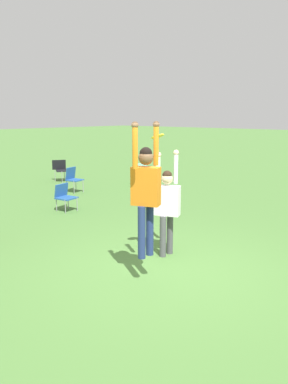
{
  "coord_description": "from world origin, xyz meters",
  "views": [
    {
      "loc": [
        -4.77,
        -3.72,
        2.62
      ],
      "look_at": [
        0.0,
        0.48,
        1.3
      ],
      "focal_mm": 35.0,
      "sensor_mm": 36.0,
      "label": 1
    }
  ],
  "objects_px": {
    "frisbee": "(158,136)",
    "camping_chair_1": "(73,177)",
    "camping_chair_0": "(143,173)",
    "camping_chair_3": "(61,168)",
    "camping_chair_2": "(64,195)",
    "person_defending": "(167,202)",
    "person_jumping": "(146,187)"
  },
  "relations": [
    {
      "from": "frisbee",
      "to": "camping_chair_1",
      "type": "bearing_deg",
      "value": 64.24
    },
    {
      "from": "camping_chair_0",
      "to": "camping_chair_3",
      "type": "relative_size",
      "value": 1.0
    },
    {
      "from": "camping_chair_2",
      "to": "camping_chair_3",
      "type": "height_order",
      "value": "camping_chair_3"
    },
    {
      "from": "camping_chair_0",
      "to": "camping_chair_3",
      "type": "height_order",
      "value": "camping_chair_0"
    },
    {
      "from": "frisbee",
      "to": "person_defending",
      "type": "bearing_deg",
      "value": 17.24
    },
    {
      "from": "person_jumping",
      "to": "camping_chair_2",
      "type": "relative_size",
      "value": 2.83
    },
    {
      "from": "camping_chair_0",
      "to": "camping_chair_1",
      "type": "height_order",
      "value": "camping_chair_1"
    },
    {
      "from": "frisbee",
      "to": "camping_chair_1",
      "type": "relative_size",
      "value": 0.26
    },
    {
      "from": "camping_chair_1",
      "to": "frisbee",
      "type": "bearing_deg",
      "value": 51.8
    },
    {
      "from": "frisbee",
      "to": "camping_chair_2",
      "type": "bearing_deg",
      "value": 74.07
    },
    {
      "from": "person_jumping",
      "to": "frisbee",
      "type": "xyz_separation_m",
      "value": [
        0.67,
        0.32,
        0.73
      ]
    },
    {
      "from": "camping_chair_0",
      "to": "camping_chair_3",
      "type": "distance_m",
      "value": 3.45
    },
    {
      "from": "camping_chair_1",
      "to": "camping_chair_2",
      "type": "distance_m",
      "value": 2.53
    },
    {
      "from": "camping_chair_1",
      "to": "camping_chair_2",
      "type": "relative_size",
      "value": 1.15
    },
    {
      "from": "person_defending",
      "to": "camping_chair_3",
      "type": "bearing_deg",
      "value": 133.8
    },
    {
      "from": "person_defending",
      "to": "camping_chair_2",
      "type": "height_order",
      "value": "person_defending"
    },
    {
      "from": "camping_chair_1",
      "to": "camping_chair_2",
      "type": "bearing_deg",
      "value": 34.16
    },
    {
      "from": "person_defending",
      "to": "camping_chair_2",
      "type": "distance_m",
      "value": 4.29
    },
    {
      "from": "person_defending",
      "to": "frisbee",
      "type": "xyz_separation_m",
      "value": [
        -0.45,
        -0.14,
        1.22
      ]
    },
    {
      "from": "person_defending",
      "to": "camping_chair_1",
      "type": "bearing_deg",
      "value": 134.95
    },
    {
      "from": "person_jumping",
      "to": "person_defending",
      "type": "height_order",
      "value": "person_jumping"
    },
    {
      "from": "person_jumping",
      "to": "camping_chair_3",
      "type": "relative_size",
      "value": 2.51
    },
    {
      "from": "person_jumping",
      "to": "person_defending",
      "type": "relative_size",
      "value": 1.06
    },
    {
      "from": "person_jumping",
      "to": "frisbee",
      "type": "bearing_deg",
      "value": -86.73
    },
    {
      "from": "person_defending",
      "to": "camping_chair_0",
      "type": "relative_size",
      "value": 2.35
    },
    {
      "from": "camping_chair_0",
      "to": "camping_chair_1",
      "type": "bearing_deg",
      "value": 2.77
    },
    {
      "from": "frisbee",
      "to": "camping_chair_3",
      "type": "distance_m",
      "value": 9.36
    },
    {
      "from": "camping_chair_0",
      "to": "camping_chair_2",
      "type": "bearing_deg",
      "value": 37.37
    },
    {
      "from": "camping_chair_1",
      "to": "camping_chair_0",
      "type": "bearing_deg",
      "value": 143.31
    },
    {
      "from": "camping_chair_0",
      "to": "person_defending",
      "type": "bearing_deg",
      "value": 72.12
    },
    {
      "from": "camping_chair_0",
      "to": "camping_chair_1",
      "type": "xyz_separation_m",
      "value": [
        -2.4,
        1.08,
        0.0
      ]
    },
    {
      "from": "person_jumping",
      "to": "camping_chair_3",
      "type": "bearing_deg",
      "value": -51.11
    }
  ]
}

